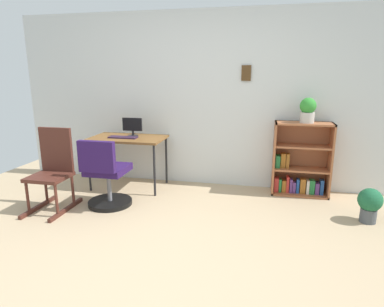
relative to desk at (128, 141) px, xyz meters
name	(u,v)px	position (x,y,z in m)	size (l,w,h in m)	color
ground_plane	(148,261)	(0.89, -1.72, -0.65)	(6.24, 6.24, 0.00)	tan
wall_back	(198,100)	(0.89, 0.43, 0.53)	(5.20, 0.12, 2.36)	silver
desk	(128,141)	(0.00, 0.00, 0.00)	(1.00, 0.60, 0.70)	brown
monitor	(132,127)	(0.04, 0.08, 0.19)	(0.28, 0.14, 0.25)	#262628
keyboard	(123,137)	(-0.04, -0.07, 0.07)	(0.38, 0.14, 0.02)	#301E37
office_chair	(106,178)	(0.02, -0.72, -0.30)	(0.52, 0.55, 0.83)	black
rocking_chair	(53,169)	(-0.56, -0.87, -0.18)	(0.42, 0.64, 0.94)	#4B241B
bookshelf_low	(300,163)	(2.27, 0.23, -0.23)	(0.71, 0.30, 0.95)	#A25C37
potted_plant_on_shelf	(308,110)	(2.31, 0.18, 0.46)	(0.20, 0.20, 0.31)	#B7B2A8
potted_plant_floor	(370,203)	(2.92, -0.52, -0.43)	(0.25, 0.25, 0.37)	#474C51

